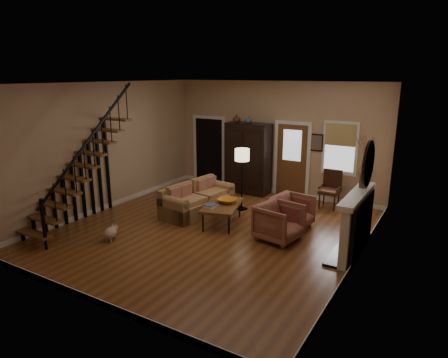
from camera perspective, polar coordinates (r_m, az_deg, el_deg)
The scene contains 15 objects.
room at distance 10.49m, azimuth 1.40°, elevation 3.89°, with size 7.00×7.33×3.30m.
staircase at distance 9.68m, azimuth -20.24°, elevation 2.60°, with size 0.94×2.80×3.20m, color brown, non-canonical shape.
fireplace at distance 8.33m, azimuth 18.64°, elevation -5.34°, with size 0.33×1.95×2.30m.
armoire at distance 11.91m, azimuth 3.48°, elevation 2.97°, with size 1.30×0.60×2.10m, color black, non-canonical shape.
vase_a at distance 11.80m, azimuth 1.82°, elevation 8.65°, with size 0.24×0.24×0.25m, color #4C2619.
vase_b at distance 11.62m, azimuth 3.56°, elevation 8.43°, with size 0.20×0.20×0.21m, color #334C60.
sofa at distance 10.28m, azimuth -3.76°, elevation -2.85°, with size 0.88×2.04×0.76m, color #A07648, non-canonical shape.
coffee_table at distance 9.56m, azimuth -0.26°, elevation -5.03°, with size 0.76×1.31×0.50m, color brown, non-canonical shape.
bowl at distance 9.56m, azimuth 0.46°, elevation -3.10°, with size 0.45×0.45×0.11m, color orange.
books at distance 9.28m, azimuth -1.86°, elevation -3.82°, with size 0.24×0.33×0.06m, color beige, non-canonical shape.
armchair_left at distance 8.71m, azimuth 7.88°, elevation -6.15°, with size 0.86×0.88×0.80m, color maroon.
armchair_right at distance 9.46m, azimuth 9.70°, elevation -4.62°, with size 0.82×0.84×0.76m, color maroon.
floor_lamp at distance 10.41m, azimuth 2.56°, elevation -0.10°, with size 0.38×0.38×1.64m, color black, non-canonical shape.
side_chair at distance 10.96m, azimuth 14.86°, elevation -1.49°, with size 0.54×0.54×1.02m, color #321B0F, non-canonical shape.
dog at distance 9.03m, azimuth -15.94°, elevation -7.53°, with size 0.25×0.42×0.31m, color tan, non-canonical shape.
Camera 1 is at (4.64, -7.21, 3.51)m, focal length 32.00 mm.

